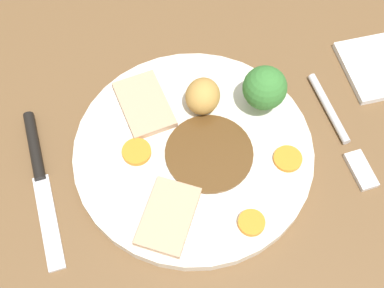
# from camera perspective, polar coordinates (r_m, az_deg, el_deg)

# --- Properties ---
(dining_table) EXTENTS (1.20, 0.84, 0.04)m
(dining_table) POSITION_cam_1_polar(r_m,az_deg,el_deg) (0.58, -0.71, 0.27)
(dining_table) COLOR brown
(dining_table) RESTS_ON ground
(dinner_plate) EXTENTS (0.26, 0.26, 0.01)m
(dinner_plate) POSITION_cam_1_polar(r_m,az_deg,el_deg) (0.55, 0.00, -0.86)
(dinner_plate) COLOR silver
(dinner_plate) RESTS_ON dining_table
(gravy_pool) EXTENTS (0.09, 0.09, 0.00)m
(gravy_pool) POSITION_cam_1_polar(r_m,az_deg,el_deg) (0.54, 1.95, -1.02)
(gravy_pool) COLOR #563819
(gravy_pool) RESTS_ON dinner_plate
(meat_slice_main) EXTENTS (0.06, 0.08, 0.01)m
(meat_slice_main) POSITION_cam_1_polar(r_m,az_deg,el_deg) (0.57, -5.43, 4.48)
(meat_slice_main) COLOR tan
(meat_slice_main) RESTS_ON dinner_plate
(meat_slice_under) EXTENTS (0.08, 0.09, 0.01)m
(meat_slice_under) POSITION_cam_1_polar(r_m,az_deg,el_deg) (0.51, -2.71, -8.17)
(meat_slice_under) COLOR tan
(meat_slice_under) RESTS_ON dinner_plate
(roast_potato_left) EXTENTS (0.06, 0.06, 0.04)m
(roast_potato_left) POSITION_cam_1_polar(r_m,az_deg,el_deg) (0.55, 1.22, 5.45)
(roast_potato_left) COLOR #BC8C42
(roast_potato_left) RESTS_ON dinner_plate
(carrot_coin_front) EXTENTS (0.03, 0.03, 0.00)m
(carrot_coin_front) POSITION_cam_1_polar(r_m,az_deg,el_deg) (0.54, 10.78, -1.65)
(carrot_coin_front) COLOR orange
(carrot_coin_front) RESTS_ON dinner_plate
(carrot_coin_back) EXTENTS (0.03, 0.03, 0.01)m
(carrot_coin_back) POSITION_cam_1_polar(r_m,az_deg,el_deg) (0.51, 6.74, -8.84)
(carrot_coin_back) COLOR orange
(carrot_coin_back) RESTS_ON dinner_plate
(carrot_coin_side) EXTENTS (0.03, 0.03, 0.01)m
(carrot_coin_side) POSITION_cam_1_polar(r_m,az_deg,el_deg) (0.54, -6.28, -0.89)
(carrot_coin_side) COLOR orange
(carrot_coin_side) RESTS_ON dinner_plate
(broccoli_floret) EXTENTS (0.05, 0.05, 0.06)m
(broccoli_floret) POSITION_cam_1_polar(r_m,az_deg,el_deg) (0.55, 8.03, 6.66)
(broccoli_floret) COLOR #8CB766
(broccoli_floret) RESTS_ON dinner_plate
(fork) EXTENTS (0.02, 0.15, 0.01)m
(fork) POSITION_cam_1_polar(r_m,az_deg,el_deg) (0.59, 16.55, 1.25)
(fork) COLOR silver
(fork) RESTS_ON dining_table
(knife) EXTENTS (0.02, 0.19, 0.01)m
(knife) POSITION_cam_1_polar(r_m,az_deg,el_deg) (0.56, -16.90, -3.10)
(knife) COLOR black
(knife) RESTS_ON dining_table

